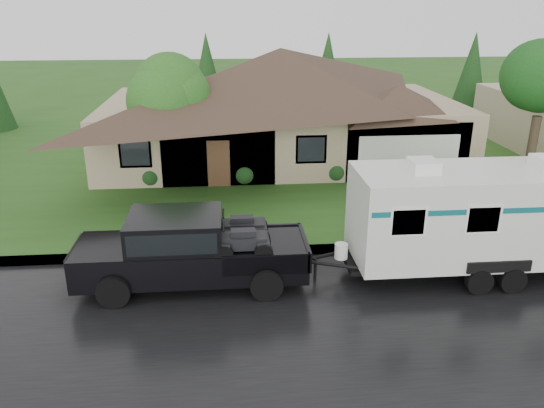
{
  "coord_description": "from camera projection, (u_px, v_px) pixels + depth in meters",
  "views": [
    {
      "loc": [
        -0.85,
        -13.74,
        7.84
      ],
      "look_at": [
        0.53,
        2.0,
        1.86
      ],
      "focal_mm": 35.0,
      "sensor_mm": 36.0,
      "label": 1
    }
  ],
  "objects": [
    {
      "name": "curb",
      "position": [
        256.0,
        252.0,
        17.71
      ],
      "size": [
        140.0,
        0.5,
        0.15
      ],
      "primitive_type": "cube",
      "color": "gray",
      "rests_on": "ground"
    },
    {
      "name": "house_main",
      "position": [
        286.0,
        91.0,
        27.45
      ],
      "size": [
        19.44,
        10.8,
        6.9
      ],
      "color": "tan",
      "rests_on": "lawn"
    },
    {
      "name": "tree_right_green",
      "position": [
        544.0,
        80.0,
        23.95
      ],
      "size": [
        3.89,
        3.89,
        6.44
      ],
      "color": "#382B1E",
      "rests_on": "lawn"
    },
    {
      "name": "lawn",
      "position": [
        242.0,
        152.0,
        29.59
      ],
      "size": [
        140.0,
        26.0,
        0.15
      ],
      "primitive_type": "cube",
      "color": "#265019",
      "rests_on": "ground"
    },
    {
      "name": "tree_left_green",
      "position": [
        171.0,
        97.0,
        22.7
      ],
      "size": [
        3.43,
        3.43,
        5.67
      ],
      "color": "#382B1E",
      "rests_on": "lawn"
    },
    {
      "name": "pickup_truck",
      "position": [
        188.0,
        248.0,
        15.43
      ],
      "size": [
        6.64,
        2.52,
        2.21
      ],
      "color": "black",
      "rests_on": "ground"
    },
    {
      "name": "ground",
      "position": [
        260.0,
        287.0,
        15.64
      ],
      "size": [
        140.0,
        140.0,
        0.0
      ],
      "primitive_type": "plane",
      "color": "#265019",
      "rests_on": "ground"
    },
    {
      "name": "shrub_row",
      "position": [
        290.0,
        172.0,
        24.24
      ],
      "size": [
        13.6,
        1.0,
        1.0
      ],
      "color": "#143814",
      "rests_on": "lawn"
    },
    {
      "name": "road",
      "position": [
        265.0,
        325.0,
        13.78
      ],
      "size": [
        140.0,
        8.0,
        0.01
      ],
      "primitive_type": "cube",
      "color": "black",
      "rests_on": "ground"
    },
    {
      "name": "travel_trailer",
      "position": [
        483.0,
        214.0,
        15.88
      ],
      "size": [
        8.19,
        2.88,
        3.67
      ],
      "color": "silver",
      "rests_on": "ground"
    }
  ]
}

